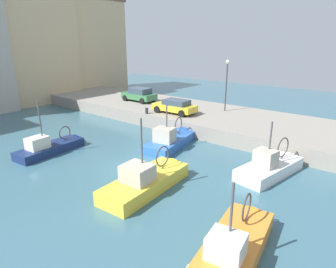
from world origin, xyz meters
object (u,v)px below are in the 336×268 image
(fishing_boat_navy, at_px, (54,149))
(fishing_boat_white, at_px, (272,171))
(mooring_bollard_mid, at_px, (147,111))
(quay_streetlamp, at_px, (227,77))
(fishing_boat_orange, at_px, (236,249))
(parked_car_yellow, at_px, (175,106))
(fishing_boat_blue, at_px, (172,143))
(fishing_boat_yellow, at_px, (150,185))
(parked_car_green, at_px, (139,95))

(fishing_boat_navy, xyz_separation_m, fishing_boat_white, (6.44, -13.71, -0.01))
(mooring_bollard_mid, xyz_separation_m, quay_streetlamp, (5.65, -5.11, 2.98))
(fishing_boat_white, bearing_deg, fishing_boat_orange, -169.15)
(parked_car_yellow, bearing_deg, mooring_bollard_mid, 133.45)
(fishing_boat_blue, distance_m, quay_streetlamp, 9.34)
(fishing_boat_blue, distance_m, mooring_bollard_mid, 5.92)
(fishing_boat_yellow, bearing_deg, fishing_boat_orange, -105.94)
(fishing_boat_white, height_order, quay_streetlamp, quay_streetlamp)
(fishing_boat_yellow, height_order, fishing_boat_orange, fishing_boat_yellow)
(fishing_boat_blue, bearing_deg, mooring_bollard_mid, 62.89)
(fishing_boat_orange, height_order, parked_car_green, fishing_boat_orange)
(fishing_boat_navy, height_order, fishing_boat_white, fishing_boat_navy)
(fishing_boat_white, height_order, parked_car_green, fishing_boat_white)
(mooring_bollard_mid, bearing_deg, fishing_boat_blue, -117.11)
(fishing_boat_white, bearing_deg, quay_streetlamp, 43.37)
(fishing_boat_white, relative_size, quay_streetlamp, 1.21)
(fishing_boat_yellow, relative_size, quay_streetlamp, 1.34)
(parked_car_yellow, relative_size, parked_car_green, 1.04)
(fishing_boat_orange, height_order, parked_car_yellow, fishing_boat_orange)
(parked_car_green, xyz_separation_m, mooring_bollard_mid, (-3.82, -4.71, -0.49))
(fishing_boat_orange, bearing_deg, quay_streetlamp, 30.17)
(fishing_boat_yellow, distance_m, quay_streetlamp, 15.40)
(quay_streetlamp, bearing_deg, mooring_bollard_mid, 137.85)
(fishing_boat_orange, bearing_deg, parked_car_yellow, 45.58)
(fishing_boat_navy, relative_size, parked_car_green, 1.44)
(fishing_boat_navy, height_order, quay_streetlamp, quay_streetlamp)
(fishing_boat_white, bearing_deg, fishing_boat_yellow, 142.87)
(fishing_boat_yellow, distance_m, fishing_boat_orange, 6.32)
(fishing_boat_white, distance_m, fishing_boat_blue, 7.87)
(fishing_boat_blue, bearing_deg, parked_car_green, 56.78)
(quay_streetlamp, bearing_deg, fishing_boat_orange, -149.83)
(fishing_boat_white, relative_size, mooring_bollard_mid, 10.66)
(fishing_boat_yellow, relative_size, fishing_boat_white, 1.10)
(fishing_boat_orange, height_order, quay_streetlamp, quay_streetlamp)
(fishing_boat_yellow, height_order, mooring_bollard_mid, fishing_boat_yellow)
(fishing_boat_white, bearing_deg, mooring_bollard_mid, 78.26)
(fishing_boat_navy, distance_m, parked_car_yellow, 11.42)
(fishing_boat_yellow, bearing_deg, mooring_bollard_mid, 43.89)
(fishing_boat_white, xyz_separation_m, quay_streetlamp, (8.35, 7.89, 4.33))
(fishing_boat_blue, xyz_separation_m, fishing_boat_orange, (-7.86, -9.36, -0.03))
(fishing_boat_yellow, bearing_deg, fishing_boat_blue, 28.22)
(fishing_boat_blue, height_order, fishing_boat_orange, fishing_boat_blue)
(fishing_boat_orange, relative_size, parked_car_green, 1.51)
(fishing_boat_navy, distance_m, parked_car_green, 13.69)
(fishing_boat_yellow, height_order, quay_streetlamp, quay_streetlamp)
(fishing_boat_white, distance_m, parked_car_yellow, 12.09)
(parked_car_yellow, bearing_deg, parked_car_green, 73.30)
(parked_car_yellow, relative_size, mooring_bollard_mid, 7.67)
(parked_car_green, height_order, mooring_bollard_mid, parked_car_green)
(fishing_boat_blue, height_order, parked_car_yellow, fishing_boat_blue)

